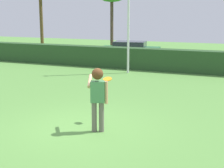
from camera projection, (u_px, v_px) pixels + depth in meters
The scene contains 6 objects.
ground_plane at pixel (83, 128), 9.66m from camera, with size 60.00×60.00×0.00m, color #599140.
person at pixel (98, 92), 9.14m from camera, with size 0.74×0.65×1.78m.
frisbee at pixel (107, 79), 9.96m from camera, with size 0.26×0.25×0.09m.
lamppost at pixel (129, 5), 17.80m from camera, with size 0.24×0.24×6.65m.
hedge_row at pixel (169, 60), 19.00m from camera, with size 29.65×0.90×1.23m, color #294A25.
parked_car_green at pixel (130, 49), 24.14m from camera, with size 4.41×2.33×1.25m.
Camera 1 is at (4.36, -8.15, 3.21)m, focal length 54.17 mm.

